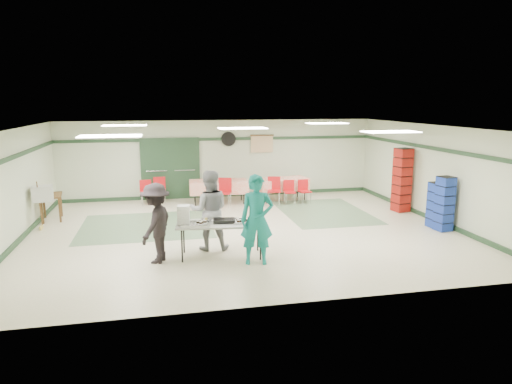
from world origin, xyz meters
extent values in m
plane|color=beige|center=(0.00, 0.00, 0.00)|extent=(11.00, 11.00, 0.00)
plane|color=silver|center=(0.00, 0.00, 2.70)|extent=(11.00, 11.00, 0.00)
plane|color=beige|center=(0.00, 4.50, 1.35)|extent=(11.00, 0.00, 11.00)
plane|color=beige|center=(0.00, -4.50, 1.35)|extent=(11.00, 0.00, 11.00)
plane|color=beige|center=(-5.50, 0.00, 1.35)|extent=(0.00, 9.00, 9.00)
plane|color=beige|center=(5.50, 0.00, 1.35)|extent=(0.00, 9.00, 9.00)
cube|color=#203B24|center=(0.00, 4.47, 2.05)|extent=(11.00, 0.06, 0.10)
cube|color=#203B24|center=(0.00, 4.47, 0.06)|extent=(11.00, 0.06, 0.12)
cube|color=#203B24|center=(-5.47, 0.00, 2.05)|extent=(0.06, 9.00, 0.10)
cube|color=#203B24|center=(-5.47, 0.00, 0.06)|extent=(0.06, 9.00, 0.12)
cube|color=#203B24|center=(5.47, 0.00, 2.05)|extent=(0.06, 9.00, 0.10)
cube|color=#203B24|center=(5.47, 0.00, 0.06)|extent=(0.06, 9.00, 0.12)
cube|color=#63815E|center=(-2.50, 1.00, 0.00)|extent=(3.50, 3.00, 0.01)
cube|color=#63815E|center=(2.80, 1.50, 0.00)|extent=(2.50, 3.50, 0.01)
cube|color=gray|center=(-2.20, 4.44, 1.05)|extent=(0.90, 0.06, 2.10)
cube|color=gray|center=(-1.25, 4.44, 1.05)|extent=(0.90, 0.06, 2.10)
cube|color=#203B24|center=(-1.73, 4.42, 1.05)|extent=(2.00, 0.03, 2.15)
cylinder|color=black|center=(0.30, 4.44, 2.05)|extent=(0.50, 0.10, 0.50)
cube|color=#DBBA89|center=(1.50, 4.44, 1.85)|extent=(0.80, 0.02, 0.60)
cube|color=#A4A49F|center=(-0.82, -1.88, 0.74)|extent=(2.00, 0.99, 0.04)
cylinder|color=black|center=(-1.68, -2.09, 0.36)|extent=(0.04, 0.04, 0.72)
cylinder|color=black|center=(-0.03, -2.28, 0.36)|extent=(0.04, 0.04, 0.72)
cylinder|color=black|center=(-1.61, -1.47, 0.36)|extent=(0.04, 0.04, 0.72)
cylinder|color=black|center=(0.04, -1.66, 0.36)|extent=(0.04, 0.04, 0.72)
cube|color=silver|center=(-0.27, -1.91, 0.77)|extent=(0.64, 0.52, 0.02)
cube|color=silver|center=(-0.96, -1.78, 0.77)|extent=(0.59, 0.47, 0.02)
cube|color=silver|center=(-1.39, -1.94, 0.77)|extent=(0.64, 0.52, 0.02)
cube|color=black|center=(-0.75, -1.87, 0.80)|extent=(0.50, 0.35, 0.08)
cube|color=white|center=(-1.62, -1.81, 0.96)|extent=(0.28, 0.26, 0.41)
imported|color=#127E7A|center=(-0.15, -2.46, 0.94)|extent=(0.76, 0.57, 1.89)
imported|color=gray|center=(-1.01, -1.33, 0.92)|extent=(0.97, 0.80, 1.83)
imported|color=black|center=(-2.20, -1.95, 0.85)|extent=(1.01, 1.25, 1.69)
cube|color=red|center=(2.01, 3.44, 0.74)|extent=(1.80, 1.00, 0.05)
cube|color=red|center=(2.01, 3.44, 0.55)|extent=(1.80, 1.02, 0.40)
cylinder|color=black|center=(1.35, 3.04, 0.36)|extent=(0.04, 0.04, 0.72)
cylinder|color=black|center=(2.75, 3.27, 0.36)|extent=(0.04, 0.04, 0.72)
cylinder|color=black|center=(1.26, 3.60, 0.36)|extent=(0.04, 0.04, 0.72)
cylinder|color=black|center=(2.66, 3.83, 0.36)|extent=(0.04, 0.04, 0.72)
cube|color=red|center=(-0.19, 3.44, 0.74)|extent=(1.94, 0.91, 0.05)
cube|color=red|center=(-0.19, 3.44, 0.55)|extent=(1.94, 0.93, 0.40)
cylinder|color=black|center=(-1.00, 3.15, 0.36)|extent=(0.04, 0.04, 0.72)
cylinder|color=black|center=(0.59, 3.08, 0.36)|extent=(0.04, 0.04, 0.72)
cylinder|color=black|center=(-0.98, 3.79, 0.36)|extent=(0.04, 0.04, 0.72)
cylinder|color=black|center=(0.61, 3.72, 0.36)|extent=(0.04, 0.04, 0.72)
cube|color=red|center=(2.07, 2.79, 0.40)|extent=(0.39, 0.39, 0.04)
cube|color=red|center=(2.08, 2.95, 0.60)|extent=(0.37, 0.07, 0.37)
cylinder|color=silver|center=(1.91, 2.65, 0.19)|extent=(0.02, 0.02, 0.38)
cylinder|color=silver|center=(2.21, 2.63, 0.19)|extent=(0.02, 0.02, 0.38)
cylinder|color=silver|center=(1.94, 2.94, 0.19)|extent=(0.02, 0.02, 0.38)
cylinder|color=silver|center=(2.23, 2.92, 0.19)|extent=(0.02, 0.02, 0.38)
cube|color=red|center=(1.54, 2.79, 0.47)|extent=(0.51, 0.51, 0.04)
cube|color=red|center=(1.58, 2.97, 0.70)|extent=(0.42, 0.14, 0.42)
cylinder|color=silver|center=(1.33, 2.66, 0.22)|extent=(0.02, 0.02, 0.45)
cylinder|color=silver|center=(1.67, 2.58, 0.22)|extent=(0.02, 0.02, 0.45)
cylinder|color=silver|center=(1.41, 2.99, 0.22)|extent=(0.02, 0.02, 0.45)
cylinder|color=silver|center=(1.74, 2.91, 0.22)|extent=(0.02, 0.02, 0.45)
cube|color=red|center=(2.60, 2.79, 0.40)|extent=(0.41, 0.41, 0.04)
cube|color=red|center=(2.57, 2.95, 0.60)|extent=(0.37, 0.09, 0.36)
cylinder|color=silver|center=(2.47, 2.62, 0.19)|extent=(0.02, 0.02, 0.38)
cylinder|color=silver|center=(2.76, 2.66, 0.19)|extent=(0.02, 0.02, 0.38)
cylinder|color=silver|center=(2.43, 2.91, 0.19)|extent=(0.02, 0.02, 0.38)
cylinder|color=silver|center=(2.72, 2.95, 0.19)|extent=(0.02, 0.02, 0.38)
cube|color=red|center=(-0.11, 2.79, 0.48)|extent=(0.55, 0.55, 0.04)
cube|color=red|center=(-0.05, 2.97, 0.71)|extent=(0.42, 0.18, 0.43)
cylinder|color=silver|center=(-0.33, 2.68, 0.23)|extent=(0.02, 0.02, 0.45)
cylinder|color=silver|center=(0.00, 2.57, 0.23)|extent=(0.02, 0.02, 0.45)
cylinder|color=silver|center=(-0.22, 3.01, 0.23)|extent=(0.02, 0.02, 0.45)
cylinder|color=silver|center=(0.11, 2.89, 0.23)|extent=(0.02, 0.02, 0.45)
cube|color=red|center=(-2.12, 3.84, 0.44)|extent=(0.40, 0.40, 0.04)
cube|color=red|center=(-2.13, 4.01, 0.66)|extent=(0.40, 0.04, 0.40)
cylinder|color=silver|center=(-2.28, 3.67, 0.21)|extent=(0.02, 0.02, 0.42)
cylinder|color=silver|center=(-1.96, 3.68, 0.21)|extent=(0.02, 0.02, 0.42)
cylinder|color=silver|center=(-2.29, 3.99, 0.21)|extent=(0.02, 0.02, 0.42)
cylinder|color=silver|center=(-1.97, 4.00, 0.21)|extent=(0.02, 0.02, 0.42)
cube|color=red|center=(-2.55, 3.64, 0.41)|extent=(0.42, 0.42, 0.04)
cube|color=red|center=(-2.58, 3.80, 0.62)|extent=(0.38, 0.09, 0.38)
cylinder|color=silver|center=(-2.68, 3.47, 0.20)|extent=(0.02, 0.02, 0.39)
cylinder|color=silver|center=(-2.38, 3.51, 0.20)|extent=(0.02, 0.02, 0.39)
cylinder|color=silver|center=(-2.72, 3.76, 0.20)|extent=(0.02, 0.02, 0.39)
cylinder|color=silver|center=(-2.43, 3.81, 0.20)|extent=(0.02, 0.02, 0.39)
cube|color=#1A379C|center=(5.15, -0.74, 0.61)|extent=(0.41, 0.41, 1.23)
cube|color=maroon|center=(5.15, 1.12, 0.98)|extent=(0.50, 0.50, 1.96)
cube|color=#1A379C|center=(5.15, -1.07, 0.72)|extent=(0.42, 0.42, 1.44)
cube|color=brown|center=(-5.15, 2.21, 0.72)|extent=(0.69, 0.94, 0.05)
cube|color=brown|center=(-5.32, 1.82, 0.35)|extent=(0.05, 0.05, 0.70)
cube|color=brown|center=(-4.87, 1.88, 0.35)|extent=(0.05, 0.05, 0.70)
cube|color=brown|center=(-5.43, 2.53, 0.35)|extent=(0.05, 0.05, 0.70)
cube|color=brown|center=(-4.98, 2.59, 0.35)|extent=(0.05, 0.05, 0.70)
cube|color=beige|center=(-5.15, 1.36, 0.95)|extent=(0.58, 0.53, 0.40)
cylinder|color=brown|center=(-5.23, 1.26, 0.67)|extent=(0.03, 0.21, 1.28)
camera|label=1|loc=(-2.05, -11.40, 3.36)|focal=32.00mm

